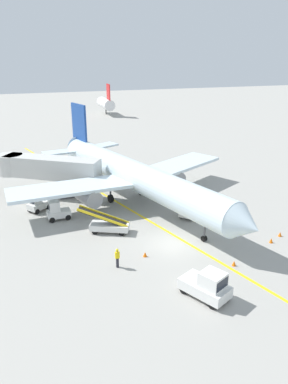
{
  "coord_description": "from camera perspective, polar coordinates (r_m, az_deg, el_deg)",
  "views": [
    {
      "loc": [
        -12.61,
        -28.03,
        16.54
      ],
      "look_at": [
        -0.1,
        7.62,
        2.5
      ],
      "focal_mm": 34.86,
      "sensor_mm": 36.0,
      "label": 1
    }
  ],
  "objects": [
    {
      "name": "safety_cone_tail_area",
      "position": [
        36.93,
        18.88,
        -7.04
      ],
      "size": [
        0.36,
        0.36,
        0.44
      ],
      "primitive_type": "cone",
      "color": "orange",
      "rests_on": "ground"
    },
    {
      "name": "safety_cone_nose_left",
      "position": [
        38.44,
        20.09,
        -6.08
      ],
      "size": [
        0.36,
        0.36,
        0.44
      ],
      "primitive_type": "cone",
      "color": "orange",
      "rests_on": "ground"
    },
    {
      "name": "ground_crew_marshaller",
      "position": [
        31.01,
        -4.1,
        -9.94
      ],
      "size": [
        0.36,
        0.24,
        1.7
      ],
      "color": "#26262D",
      "rests_on": "ground"
    },
    {
      "name": "belt_loader_aft_hold",
      "position": [
        36.89,
        -5.47,
        -5.01
      ],
      "size": [
        5.05,
        3.3,
        2.59
      ],
      "color": "silver",
      "rests_on": "ground"
    },
    {
      "name": "ground_plane",
      "position": [
        34.9,
        4.34,
        -7.97
      ],
      "size": [
        300.0,
        300.0,
        0.0
      ],
      "primitive_type": "plane",
      "color": "#9E9B93"
    },
    {
      "name": "baggage_tug_near_wing",
      "position": [
        40.41,
        -13.14,
        -2.91
      ],
      "size": [
        2.48,
        1.47,
        2.1
      ],
      "color": "silver",
      "rests_on": "ground"
    },
    {
      "name": "pushback_tug",
      "position": [
        27.83,
        9.64,
        -13.9
      ],
      "size": [
        3.3,
        4.07,
        2.2
      ],
      "color": "silver",
      "rests_on": "ground"
    },
    {
      "name": "jet_bridge",
      "position": [
        47.24,
        -15.38,
        3.67
      ],
      "size": [
        12.01,
        9.25,
        4.85
      ],
      "color": "beige",
      "rests_on": "ground"
    },
    {
      "name": "safety_cone_wingtip_right",
      "position": [
        32.35,
        13.61,
        -10.55
      ],
      "size": [
        0.36,
        0.36,
        0.44
      ],
      "primitive_type": "cone",
      "color": "orange",
      "rests_on": "ground"
    },
    {
      "name": "belt_loader_forward_hold",
      "position": [
        40.84,
        7.14,
        -2.49
      ],
      "size": [
        4.41,
        4.42,
        2.59
      ],
      "color": "silver",
      "rests_on": "ground"
    },
    {
      "name": "airliner",
      "position": [
        43.12,
        -1.74,
        2.66
      ],
      "size": [
        27.82,
        34.73,
        10.1
      ],
      "color": "silver",
      "rests_on": "ground"
    },
    {
      "name": "baggage_tug_by_cargo_door",
      "position": [
        43.12,
        -15.96,
        -1.67
      ],
      "size": [
        2.7,
        2.48,
        2.1
      ],
      "color": "silver",
      "rests_on": "ground"
    },
    {
      "name": "safety_cone_wingtip_left",
      "position": [
        32.76,
        0.16,
        -9.5
      ],
      "size": [
        0.36,
        0.36,
        0.44
      ],
      "primitive_type": "cone",
      "color": "orange",
      "rests_on": "ground"
    },
    {
      "name": "safety_cone_nose_right",
      "position": [
        47.31,
        -12.41,
        -0.29
      ],
      "size": [
        0.36,
        0.36,
        0.44
      ],
      "primitive_type": "cone",
      "color": "orange",
      "rests_on": "ground"
    },
    {
      "name": "distant_aircraft_far_left",
      "position": [
        110.4,
        -5.86,
        13.36
      ],
      "size": [
        3.0,
        10.1,
        8.8
      ],
      "color": "silver",
      "rests_on": "ground"
    },
    {
      "name": "taxi_line_yellow",
      "position": [
        39.0,
        1.28,
        -4.71
      ],
      "size": [
        22.2,
        77.02,
        0.01
      ],
      "primitive_type": "cube",
      "rotation": [
        0.0,
        0.0,
        0.28
      ],
      "color": "yellow",
      "rests_on": "ground"
    }
  ]
}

